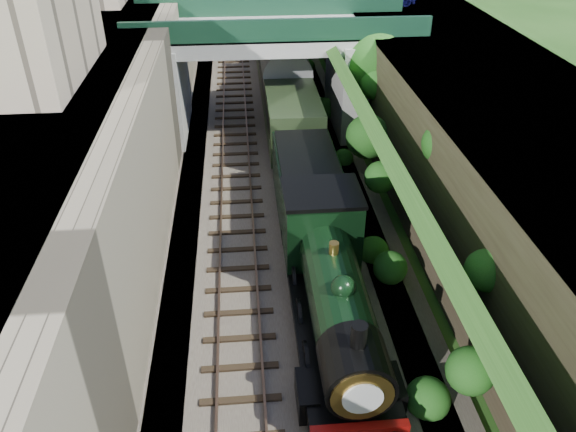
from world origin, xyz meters
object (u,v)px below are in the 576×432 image
Objects in this scene: road_bridge at (282,64)px; tender at (307,189)px; locomotive at (333,290)px; tree at (376,63)px.

tender is (0.26, -10.41, -2.46)m from road_bridge.
tender is (-0.00, 7.36, -0.27)m from locomotive.
locomotive is 1.70× the size of tender.
tender is at bearing -119.77° from tree.
tree is 9.96m from tender.
tender is at bearing 90.00° from locomotive.
road_bridge is 5.45m from tree.
locomotive is 7.37m from tender.
tree is 0.65× the size of locomotive.
locomotive is at bearing -106.81° from tree.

